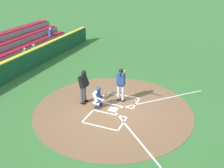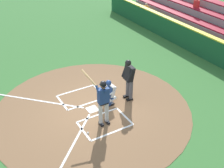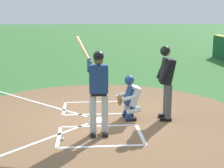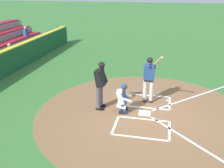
{
  "view_description": "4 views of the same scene",
  "coord_description": "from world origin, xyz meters",
  "px_view_note": "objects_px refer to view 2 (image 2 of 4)",
  "views": [
    {
      "loc": [
        10.66,
        4.36,
        6.8
      ],
      "look_at": [
        -0.35,
        -0.21,
        1.25
      ],
      "focal_mm": 41.96,
      "sensor_mm": 36.0,
      "label": 1
    },
    {
      "loc": [
        -8.63,
        4.11,
        7.05
      ],
      "look_at": [
        -0.33,
        -0.74,
        1.16
      ],
      "focal_mm": 46.42,
      "sensor_mm": 36.0,
      "label": 2
    },
    {
      "loc": [
        -7.78,
        0.32,
        2.69
      ],
      "look_at": [
        -0.1,
        -0.34,
        0.95
      ],
      "focal_mm": 52.27,
      "sensor_mm": 36.0,
      "label": 3
    },
    {
      "loc": [
        8.47,
        0.58,
        4.48
      ],
      "look_at": [
        -0.06,
        -1.25,
        1.05
      ],
      "focal_mm": 41.05,
      "sensor_mm": 36.0,
      "label": 4
    }
  ],
  "objects_px": {
    "batter": "(103,99)",
    "catcher": "(109,92)",
    "plate_umpire": "(129,77)",
    "baseball": "(88,133)"
  },
  "relations": [
    {
      "from": "catcher",
      "to": "plate_umpire",
      "type": "distance_m",
      "value": 1.02
    },
    {
      "from": "plate_umpire",
      "to": "baseball",
      "type": "xyz_separation_m",
      "value": [
        -1.17,
        2.5,
        -1.04
      ]
    },
    {
      "from": "batter",
      "to": "catcher",
      "type": "distance_m",
      "value": 1.41
    },
    {
      "from": "plate_umpire",
      "to": "baseball",
      "type": "height_order",
      "value": "plate_umpire"
    },
    {
      "from": "catcher",
      "to": "plate_umpire",
      "type": "xyz_separation_m",
      "value": [
        -0.09,
        -0.89,
        0.49
      ]
    },
    {
      "from": "baseball",
      "to": "catcher",
      "type": "bearing_deg",
      "value": -51.96
    },
    {
      "from": "batter",
      "to": "baseball",
      "type": "height_order",
      "value": "batter"
    },
    {
      "from": "catcher",
      "to": "baseball",
      "type": "xyz_separation_m",
      "value": [
        -1.26,
        1.61,
        -0.55
      ]
    },
    {
      "from": "batter",
      "to": "baseball",
      "type": "bearing_deg",
      "value": 107.06
    },
    {
      "from": "plate_umpire",
      "to": "catcher",
      "type": "bearing_deg",
      "value": 83.99
    }
  ]
}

